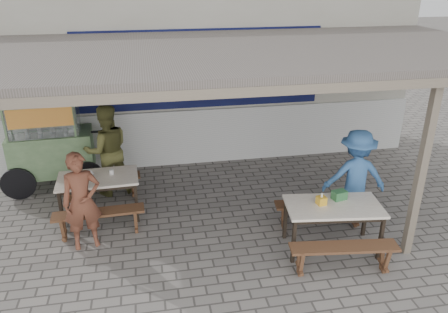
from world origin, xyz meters
The scene contains 17 objects.
ground centered at (0.00, 0.00, 0.00)m, with size 60.00×60.00×0.00m, color slate.
back_wall centered at (0.00, 3.58, 1.72)m, with size 9.00×1.28×3.50m.
warung_roof centered at (0.02, 0.90, 2.71)m, with size 9.00×4.21×2.81m.
table_left centered at (-2.23, 0.99, 0.67)m, with size 1.34×0.80×0.75m.
bench_left_street centered at (-2.20, 0.37, 0.34)m, with size 1.42×0.34×0.45m.
bench_left_wall centered at (-2.26, 1.61, 0.34)m, with size 1.42×0.34×0.45m.
table_right centered at (1.25, -0.60, 0.67)m, with size 1.47×0.91×0.75m.
bench_right_street centered at (1.18, -1.19, 0.34)m, with size 1.52×0.46×0.45m.
bench_right_wall centered at (1.33, -0.01, 0.34)m, with size 1.52×0.46×0.45m.
vendor_cart centered at (-3.19, 2.34, 0.94)m, with size 2.16×0.92×1.74m.
patron_street_side centered at (-2.39, 0.15, 0.77)m, with size 0.56×0.37×1.54m, color brown.
patron_wall_side centered at (-2.11, 1.87, 0.86)m, with size 0.84×0.65×1.73m, color brown.
patron_right_table centered at (1.95, 0.15, 0.80)m, with size 1.03×0.59×1.60m, color #3766A4.
tissue_box centered at (1.08, -0.54, 0.81)m, with size 0.12×0.12×0.12m, color gold.
donation_box centered at (1.40, -0.44, 0.82)m, with size 0.21×0.14×0.14m, color #2E6839.
condiment_jar centered at (-2.00, 1.06, 0.79)m, with size 0.08×0.08×0.09m, color silver.
condiment_bowl centered at (-2.40, 1.06, 0.78)m, with size 0.21×0.21×0.05m, color white.
Camera 1 is at (-1.35, -5.79, 3.95)m, focal length 35.00 mm.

